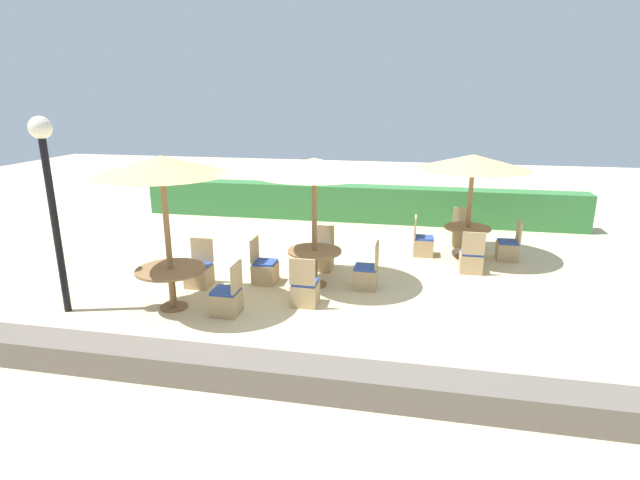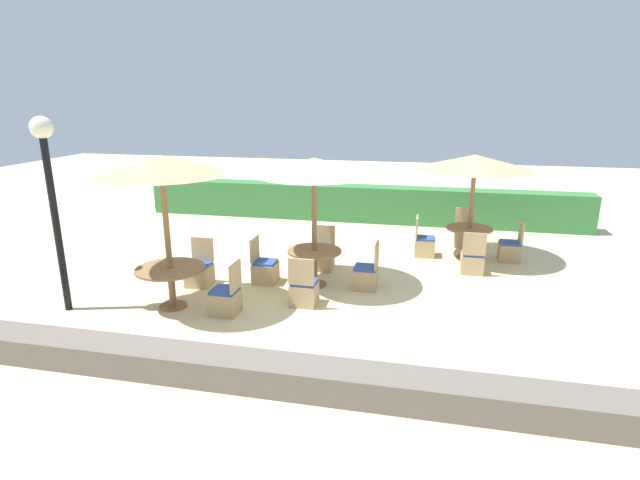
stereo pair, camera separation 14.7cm
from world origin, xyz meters
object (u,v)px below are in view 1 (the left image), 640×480
object	(u,v)px
patio_chair_front_left_north	(199,273)
patio_chair_back_right_east	(508,249)
round_table_center	(315,258)
patio_chair_center_north	(322,257)
patio_chair_back_right_south	(471,260)
parasol_center	(314,167)
lamp_post	(48,177)
round_table_front_left	(171,276)
patio_chair_back_right_west	(423,244)
patio_chair_back_right_north	(462,235)
patio_chair_center_west	(264,270)
parasol_back_right	(473,162)
patio_chair_center_south	(305,291)
round_table_back_right	(467,234)
patio_chair_center_east	(366,275)
patio_chair_front_left_east	(227,300)
parasol_front_left	(161,166)

from	to	relation	value
patio_chair_front_left_north	patio_chair_back_right_east	bearing A→B (deg)	-154.92
round_table_center	patio_chair_center_north	world-z (taller)	patio_chair_center_north
round_table_center	patio_chair_back_right_south	bearing A→B (deg)	24.30
parasol_center	round_table_center	distance (m)	1.77
lamp_post	round_table_front_left	xyz separation A→B (m)	(1.75, 0.50, -1.75)
patio_chair_back_right_west	patio_chair_back_right_north	xyz separation A→B (m)	(0.95, 1.00, 0.00)
patio_chair_center_north	patio_chair_center_west	world-z (taller)	same
parasol_back_right	patio_chair_center_south	bearing A→B (deg)	-131.98
round_table_back_right	patio_chair_center_east	world-z (taller)	patio_chair_center_east
patio_chair_front_left_north	patio_chair_back_right_north	bearing A→B (deg)	-143.57
round_table_back_right	patio_chair_back_right_west	distance (m)	1.03
patio_chair_back_right_south	patio_chair_center_north	xyz separation A→B (m)	(-3.14, -0.43, 0.00)
patio_chair_center_south	patio_chair_front_left_north	bearing A→B (deg)	167.57
patio_chair_back_right_east	patio_chair_center_east	size ratio (longest dim) A/B	1.00
round_table_back_right	patio_chair_front_left_east	bearing A→B (deg)	-136.63
patio_chair_center_east	patio_chair_front_left_east	bearing A→B (deg)	127.19
patio_chair_front_left_east	patio_chair_center_north	bearing A→B (deg)	-23.82
patio_chair_front_left_east	round_table_back_right	xyz separation A→B (m)	(4.26, 4.03, 0.31)
patio_chair_center_north	patio_chair_center_west	xyz separation A→B (m)	(-0.98, -1.03, 0.00)
patio_chair_back_right_west	patio_chair_center_east	distance (m)	2.58
round_table_front_left	patio_chair_back_right_north	distance (m)	7.25
patio_chair_center_south	patio_chair_center_east	world-z (taller)	same
patio_chair_center_north	patio_chair_center_south	world-z (taller)	same
parasol_back_right	patio_chair_center_north	size ratio (longest dim) A/B	2.66
lamp_post	patio_chair_front_left_north	distance (m)	3.15
patio_chair_back_right_west	patio_chair_center_east	xyz separation A→B (m)	(-1.07, -2.34, 0.00)
parasol_center	patio_chair_center_south	world-z (taller)	parasol_center
parasol_front_left	patio_chair_back_right_north	bearing A→B (deg)	43.32
parasol_front_left	round_table_center	world-z (taller)	parasol_front_left
lamp_post	patio_chair_front_left_east	size ratio (longest dim) A/B	3.57
round_table_front_left	patio_chair_back_right_west	size ratio (longest dim) A/B	1.29
lamp_post	round_table_center	size ratio (longest dim) A/B	3.14
patio_chair_back_right_south	patio_chair_center_east	xyz separation A→B (m)	(-2.08, -1.35, 0.00)
round_table_center	lamp_post	bearing A→B (deg)	-152.53
parasol_front_left	patio_chair_center_south	size ratio (longest dim) A/B	2.89
parasol_back_right	round_table_back_right	xyz separation A→B (m)	(0.00, 0.00, -1.64)
patio_chair_center_north	patio_chair_center_east	distance (m)	1.41
patio_chair_back_right_west	patio_chair_back_right_north	bearing A→B (deg)	136.49
lamp_post	parasol_back_right	bearing A→B (deg)	32.36
patio_chair_front_left_north	patio_chair_back_right_east	world-z (taller)	same
patio_chair_front_left_east	patio_chair_back_right_north	xyz separation A→B (m)	(4.23, 5.03, 0.00)
patio_chair_center_south	lamp_post	bearing A→B (deg)	-164.84
patio_chair_back_right_west	patio_chair_back_right_north	distance (m)	1.38
patio_chair_back_right_north	patio_chair_back_right_south	distance (m)	2.00
patio_chair_front_left_east	patio_chair_center_east	distance (m)	2.77
parasol_back_right	round_table_center	distance (m)	4.23
lamp_post	patio_chair_back_right_west	distance (m)	7.81
round_table_back_right	patio_chair_back_right_north	xyz separation A→B (m)	(-0.03, 1.00, -0.31)
lamp_post	patio_chair_center_north	bearing A→B (deg)	37.68
patio_chair_front_left_north	patio_chair_center_north	distance (m)	2.62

